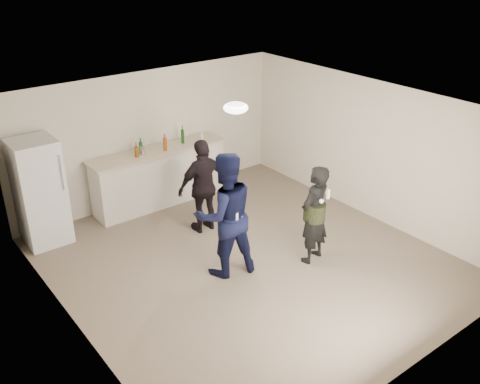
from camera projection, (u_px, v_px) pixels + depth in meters
floor at (248, 261)px, 8.49m from camera, size 6.00×6.00×0.00m
ceiling at (249, 109)px, 7.40m from camera, size 6.00×6.00×0.00m
wall_back at (150, 137)px, 10.09m from camera, size 6.00×0.00×6.00m
wall_front at (420, 284)px, 5.80m from camera, size 6.00×0.00×6.00m
wall_left at (70, 250)px, 6.43m from camera, size 0.00×6.00×6.00m
wall_right at (370, 150)px, 9.46m from camera, size 0.00×6.00×6.00m
counter at (160, 177)px, 10.15m from camera, size 2.60×0.56×1.05m
counter_top at (158, 151)px, 9.92m from camera, size 2.68×0.64×0.04m
fridge at (40, 192)px, 8.70m from camera, size 0.70×0.70×1.80m
fridge_handle at (61, 173)px, 8.42m from camera, size 0.02×0.02×0.60m
ceiling_dome at (236, 108)px, 7.64m from camera, size 0.36×0.36×0.16m
shaker at (142, 150)px, 9.64m from camera, size 0.08×0.08×0.17m
man at (225, 215)px, 7.84m from camera, size 1.09×0.94×1.95m
woman at (314, 215)px, 8.21m from camera, size 0.66×0.51×1.60m
camo_shorts at (314, 212)px, 8.19m from camera, size 0.34×0.34×0.28m
spectator at (204, 186)px, 9.08m from camera, size 0.99×0.45×1.66m
remote_man at (237, 217)px, 7.61m from camera, size 0.04×0.04×0.15m
nunchuk_man at (242, 218)px, 7.72m from camera, size 0.07×0.07×0.07m
remote_woman at (328, 194)px, 7.84m from camera, size 0.04×0.04×0.15m
nunchuk_woman at (321, 201)px, 7.85m from camera, size 0.07×0.07×0.07m
bottle_cluster at (164, 144)px, 9.86m from camera, size 1.41×0.26×0.26m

